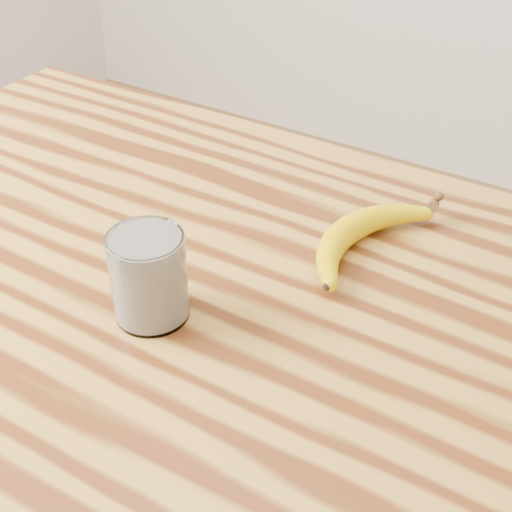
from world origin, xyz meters
The scene contains 3 objects.
table centered at (0.00, 0.00, 0.77)m, with size 1.20×0.80×0.90m.
smoothie_glass centered at (0.06, -0.09, 0.96)m, with size 0.09×0.09×0.11m.
banana centered at (0.19, 0.16, 0.92)m, with size 0.12×0.31×0.04m, color #C7A000, non-canonical shape.
Camera 1 is at (0.49, -0.56, 1.45)m, focal length 50.00 mm.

